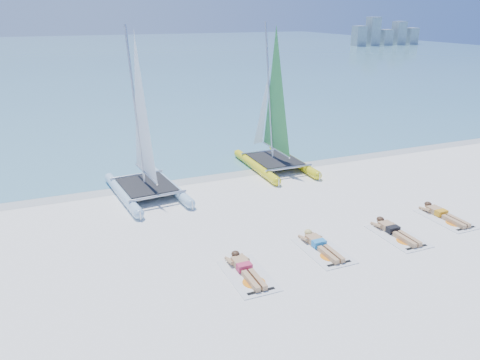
% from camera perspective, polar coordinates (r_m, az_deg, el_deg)
% --- Properties ---
extents(ground, '(140.00, 140.00, 0.00)m').
position_cam_1_polar(ground, '(14.09, 5.67, -6.01)').
color(ground, white).
rests_on(ground, ground).
extents(sea, '(140.00, 115.00, 0.01)m').
position_cam_1_polar(sea, '(74.58, -18.61, 14.28)').
color(sea, '#73B9C0').
rests_on(sea, ground).
extents(wet_sand_strip, '(140.00, 1.40, 0.01)m').
position_cam_1_polar(wet_sand_strip, '(18.72, -2.30, 0.80)').
color(wet_sand_strip, silver).
rests_on(wet_sand_strip, ground).
extents(distant_skyline, '(14.00, 2.00, 5.00)m').
position_cam_1_polar(distant_skyline, '(94.56, 17.22, 16.61)').
color(distant_skyline, '#A8B1B9').
rests_on(distant_skyline, ground).
extents(catamaran_blue, '(2.47, 4.50, 5.91)m').
position_cam_1_polar(catamaran_blue, '(16.47, -11.76, 4.11)').
color(catamaran_blue, silver).
rests_on(catamaran_blue, ground).
extents(catamaran_yellow, '(2.14, 4.68, 5.95)m').
position_cam_1_polar(catamaran_yellow, '(19.36, 3.83, 7.18)').
color(catamaran_yellow, yellow).
rests_on(catamaran_yellow, ground).
extents(towel_a, '(1.00, 1.85, 0.02)m').
position_cam_1_polar(towel_a, '(11.74, 0.98, -11.57)').
color(towel_a, white).
rests_on(towel_a, ground).
extents(sunbather_a, '(0.37, 1.73, 0.26)m').
position_cam_1_polar(sunbather_a, '(11.83, 0.61, -10.68)').
color(sunbather_a, tan).
rests_on(sunbather_a, towel_a).
extents(towel_b, '(1.00, 1.85, 0.02)m').
position_cam_1_polar(towel_b, '(13.03, 10.12, -8.49)').
color(towel_b, white).
rests_on(towel_b, ground).
extents(sunbather_b, '(0.37, 1.73, 0.26)m').
position_cam_1_polar(sunbather_b, '(13.12, 9.69, -7.71)').
color(sunbather_b, tan).
rests_on(sunbather_b, towel_b).
extents(towel_c, '(1.00, 1.85, 0.02)m').
position_cam_1_polar(towel_c, '(14.35, 18.69, -6.49)').
color(towel_c, white).
rests_on(towel_c, ground).
extents(sunbather_c, '(0.37, 1.73, 0.26)m').
position_cam_1_polar(sunbather_c, '(14.43, 18.24, -5.81)').
color(sunbather_c, tan).
rests_on(sunbather_c, towel_c).
extents(towel_d, '(1.00, 1.85, 0.02)m').
position_cam_1_polar(towel_d, '(16.03, 23.85, -4.37)').
color(towel_d, white).
rests_on(towel_d, ground).
extents(sunbather_d, '(0.37, 1.73, 0.26)m').
position_cam_1_polar(sunbather_d, '(16.10, 23.42, -3.76)').
color(sunbather_d, tan).
rests_on(sunbather_d, towel_d).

